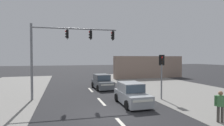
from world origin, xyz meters
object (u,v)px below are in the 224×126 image
at_px(hatchback_crossing_left, 102,82).
at_px(hatchback_oncoming_mid, 132,94).
at_px(pedestrian_at_kerb, 220,105).
at_px(traffic_signal_mast, 63,45).
at_px(pedestal_signal_right_kerb, 162,69).

relative_size(hatchback_crossing_left, hatchback_oncoming_mid, 1.02).
bearing_deg(hatchback_oncoming_mid, pedestrian_at_kerb, -57.63).
distance_m(traffic_signal_mast, pedestal_signal_right_kerb, 8.14).
distance_m(traffic_signal_mast, hatchback_crossing_left, 6.56).
xyz_separation_m(hatchback_crossing_left, pedestrian_at_kerb, (3.53, -11.40, 0.22)).
height_order(hatchback_crossing_left, pedestrian_at_kerb, pedestrian_at_kerb).
height_order(traffic_signal_mast, pedestal_signal_right_kerb, traffic_signal_mast).
distance_m(traffic_signal_mast, pedestrian_at_kerb, 11.40).
distance_m(hatchback_oncoming_mid, pedestrian_at_kerb, 5.49).
xyz_separation_m(traffic_signal_mast, hatchback_oncoming_mid, (4.67, -3.14, -3.65)).
xyz_separation_m(hatchback_crossing_left, hatchback_oncoming_mid, (0.59, -6.77, 0.00)).
distance_m(pedestal_signal_right_kerb, hatchback_crossing_left, 7.23).
distance_m(hatchback_crossing_left, hatchback_oncoming_mid, 6.79).
bearing_deg(hatchback_crossing_left, pedestal_signal_right_kerb, -60.77).
distance_m(hatchback_crossing_left, pedestrian_at_kerb, 11.94).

